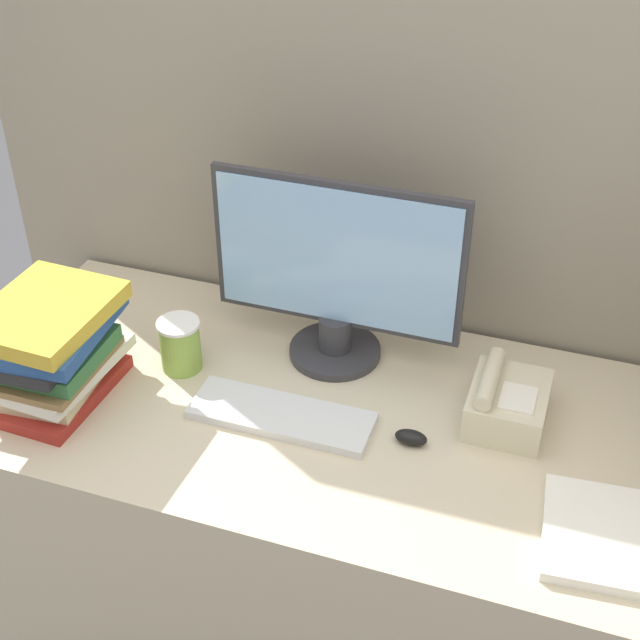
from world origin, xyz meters
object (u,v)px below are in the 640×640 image
at_px(monitor, 336,277).
at_px(keyboard, 281,416).
at_px(desk_telephone, 506,403).
at_px(book_stack, 52,349).
at_px(mouse, 411,438).
at_px(coffee_cup, 180,345).

height_order(monitor, keyboard, monitor).
height_order(keyboard, desk_telephone, desk_telephone).
bearing_deg(book_stack, monitor, 32.46).
distance_m(monitor, book_stack, 0.63).
relative_size(monitor, mouse, 8.36).
height_order(keyboard, book_stack, book_stack).
bearing_deg(monitor, mouse, -44.77).
bearing_deg(keyboard, book_stack, -170.91).
xyz_separation_m(monitor, coffee_cup, (-0.32, -0.16, -0.15)).
distance_m(keyboard, desk_telephone, 0.48).
xyz_separation_m(mouse, desk_telephone, (0.17, 0.13, 0.03)).
distance_m(mouse, coffee_cup, 0.57).
bearing_deg(mouse, monitor, 135.23).
height_order(monitor, book_stack, monitor).
bearing_deg(coffee_cup, keyboard, -18.91).
distance_m(keyboard, coffee_cup, 0.30).
height_order(monitor, mouse, monitor).
bearing_deg(mouse, keyboard, -176.48).
relative_size(keyboard, desk_telephone, 2.00).
relative_size(monitor, coffee_cup, 4.58).
height_order(mouse, book_stack, book_stack).
distance_m(mouse, book_stack, 0.79).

